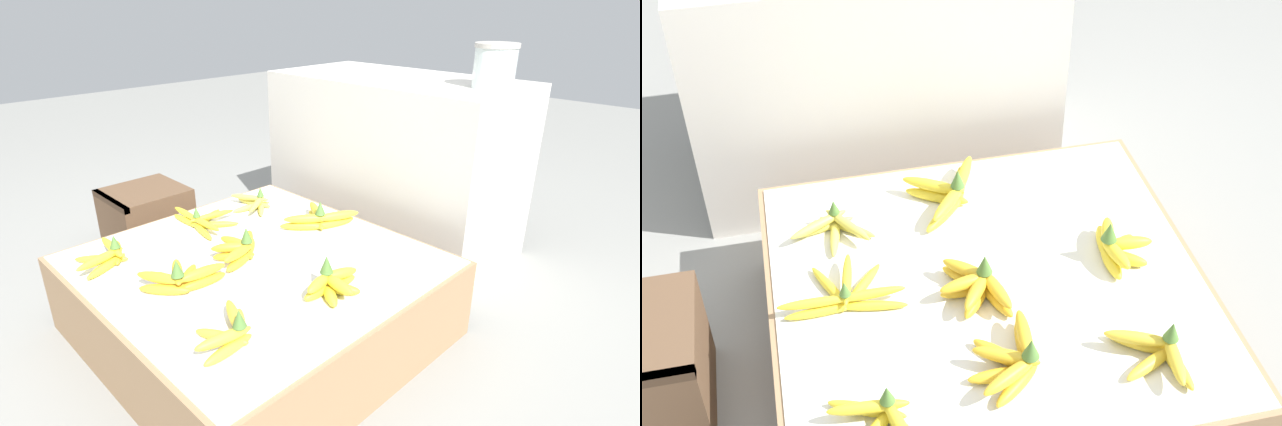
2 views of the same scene
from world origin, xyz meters
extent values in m
plane|color=gray|center=(0.00, 0.00, 0.00)|extent=(10.00, 10.00, 0.00)
cube|color=#997551|center=(0.00, 0.00, 0.13)|extent=(1.01, 0.97, 0.27)
cube|color=silver|center=(0.00, 0.00, 0.27)|extent=(0.98, 0.94, 0.00)
cube|color=beige|center=(-0.14, 0.89, 0.37)|extent=(1.05, 0.54, 0.73)
cube|color=brown|center=(-0.82, 0.04, 0.14)|extent=(0.30, 0.32, 0.28)
cube|color=#402E20|center=(-0.82, -0.11, 0.27)|extent=(0.30, 0.02, 0.02)
ellipsoid|color=yellow|center=(-0.33, -0.30, 0.28)|extent=(0.16, 0.09, 0.03)
ellipsoid|color=yellow|center=(-0.32, -0.35, 0.28)|extent=(0.13, 0.14, 0.03)
ellipsoid|color=yellow|center=(-0.27, -0.36, 0.28)|extent=(0.10, 0.16, 0.03)
ellipsoid|color=yellow|center=(-0.33, -0.31, 0.31)|extent=(0.17, 0.04, 0.03)
ellipsoid|color=yellow|center=(-0.27, -0.37, 0.31)|extent=(0.07, 0.17, 0.03)
cone|color=#4C7533|center=(-0.29, -0.32, 0.34)|extent=(0.03, 0.03, 0.04)
ellipsoid|color=gold|center=(0.02, -0.21, 0.29)|extent=(0.04, 0.15, 0.03)
ellipsoid|color=gold|center=(-0.03, -0.22, 0.29)|extent=(0.12, 0.13, 0.03)
ellipsoid|color=gold|center=(-0.04, -0.28, 0.29)|extent=(0.15, 0.03, 0.03)
ellipsoid|color=gold|center=(-0.02, -0.31, 0.29)|extent=(0.13, 0.12, 0.03)
ellipsoid|color=gold|center=(0.02, -0.21, 0.32)|extent=(0.05, 0.15, 0.03)
ellipsoid|color=gold|center=(-0.03, -0.25, 0.32)|extent=(0.14, 0.09, 0.03)
ellipsoid|color=gold|center=(-0.03, -0.30, 0.32)|extent=(0.14, 0.10, 0.03)
cone|color=#4C7533|center=(0.02, -0.28, 0.36)|extent=(0.04, 0.04, 0.05)
ellipsoid|color=gold|center=(0.26, -0.25, 0.29)|extent=(0.13, 0.11, 0.03)
ellipsoid|color=gold|center=(0.27, -0.31, 0.29)|extent=(0.14, 0.09, 0.03)
ellipsoid|color=gold|center=(0.32, -0.33, 0.29)|extent=(0.04, 0.15, 0.03)
ellipsoid|color=gold|center=(0.26, -0.26, 0.31)|extent=(0.14, 0.08, 0.03)
ellipsoid|color=gold|center=(0.31, -0.33, 0.31)|extent=(0.05, 0.15, 0.03)
cone|color=#4C7533|center=(0.32, -0.29, 0.35)|extent=(0.03, 0.03, 0.05)
ellipsoid|color=yellow|center=(-0.28, -0.01, 0.28)|extent=(0.17, 0.05, 0.02)
ellipsoid|color=yellow|center=(-0.29, 0.05, 0.28)|extent=(0.12, 0.15, 0.02)
ellipsoid|color=yellow|center=(-0.36, 0.06, 0.28)|extent=(0.09, 0.16, 0.02)
ellipsoid|color=yellow|center=(-0.39, -0.01, 0.28)|extent=(0.17, 0.03, 0.02)
ellipsoid|color=yellow|center=(-0.28, 0.00, 0.30)|extent=(0.17, 0.03, 0.02)
ellipsoid|color=yellow|center=(-0.32, 0.06, 0.30)|extent=(0.05, 0.17, 0.02)
ellipsoid|color=yellow|center=(-0.40, 0.00, 0.30)|extent=(0.17, 0.03, 0.02)
cone|color=#4C7533|center=(-0.33, 0.00, 0.33)|extent=(0.03, 0.03, 0.04)
ellipsoid|color=gold|center=(-0.05, 0.02, 0.29)|extent=(0.11, 0.11, 0.03)
ellipsoid|color=gold|center=(-0.06, -0.02, 0.29)|extent=(0.13, 0.04, 0.03)
ellipsoid|color=gold|center=(-0.04, -0.05, 0.29)|extent=(0.10, 0.12, 0.03)
ellipsoid|color=gold|center=(0.00, -0.06, 0.29)|extent=(0.07, 0.13, 0.03)
ellipsoid|color=gold|center=(-0.05, 0.01, 0.32)|extent=(0.12, 0.11, 0.03)
ellipsoid|color=gold|center=(-0.06, -0.03, 0.32)|extent=(0.13, 0.06, 0.03)
ellipsoid|color=gold|center=(-0.04, -0.05, 0.32)|extent=(0.10, 0.12, 0.03)
ellipsoid|color=gold|center=(0.00, -0.06, 0.32)|extent=(0.06, 0.13, 0.03)
cone|color=#4C7533|center=(-0.02, -0.02, 0.36)|extent=(0.04, 0.04, 0.05)
ellipsoid|color=yellow|center=(0.29, -0.01, 0.29)|extent=(0.03, 0.11, 0.03)
ellipsoid|color=yellow|center=(0.33, 0.00, 0.29)|extent=(0.11, 0.09, 0.03)
ellipsoid|color=yellow|center=(0.33, 0.04, 0.29)|extent=(0.11, 0.08, 0.03)
ellipsoid|color=yellow|center=(0.30, 0.07, 0.29)|extent=(0.05, 0.12, 0.03)
ellipsoid|color=yellow|center=(0.30, -0.01, 0.32)|extent=(0.05, 0.12, 0.03)
ellipsoid|color=yellow|center=(0.34, 0.02, 0.32)|extent=(0.11, 0.04, 0.03)
ellipsoid|color=yellow|center=(0.31, 0.06, 0.32)|extent=(0.07, 0.12, 0.03)
cone|color=#4C7533|center=(0.29, 0.02, 0.36)|extent=(0.04, 0.04, 0.05)
ellipsoid|color=#DBCC4C|center=(-0.36, 0.28, 0.28)|extent=(0.16, 0.06, 0.02)
ellipsoid|color=#DBCC4C|center=(-0.33, 0.24, 0.28)|extent=(0.05, 0.16, 0.02)
ellipsoid|color=#DBCC4C|center=(-0.30, 0.26, 0.28)|extent=(0.14, 0.12, 0.02)
ellipsoid|color=#DBCC4C|center=(-0.36, 0.26, 0.31)|extent=(0.15, 0.10, 0.02)
ellipsoid|color=#DBCC4C|center=(-0.30, 0.24, 0.31)|extent=(0.11, 0.15, 0.02)
cone|color=#4C7533|center=(-0.32, 0.28, 0.34)|extent=(0.03, 0.03, 0.04)
ellipsoid|color=yellow|center=(0.01, 0.35, 0.29)|extent=(0.08, 0.17, 0.03)
ellipsoid|color=yellow|center=(-0.06, 0.33, 0.29)|extent=(0.16, 0.11, 0.03)
ellipsoid|color=yellow|center=(-0.05, 0.26, 0.29)|extent=(0.14, 0.14, 0.03)
ellipsoid|color=yellow|center=(0.02, 0.36, 0.32)|extent=(0.10, 0.17, 0.03)
ellipsoid|color=yellow|center=(-0.06, 0.33, 0.32)|extent=(0.16, 0.11, 0.03)
ellipsoid|color=yellow|center=(-0.04, 0.27, 0.32)|extent=(0.13, 0.15, 0.03)
cone|color=#4C7533|center=(-0.01, 0.30, 0.36)|extent=(0.04, 0.04, 0.05)
cylinder|color=silver|center=(0.27, 0.90, 0.80)|extent=(0.15, 0.15, 0.14)
cylinder|color=#B7B2A8|center=(0.27, 0.90, 0.88)|extent=(0.15, 0.15, 0.02)
cube|color=white|center=(-0.21, 0.90, 0.74)|extent=(0.30, 0.18, 0.02)
camera|label=1|loc=(1.13, -0.84, 1.03)|focal=28.00mm
camera|label=2|loc=(-0.39, -1.41, 1.74)|focal=50.00mm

